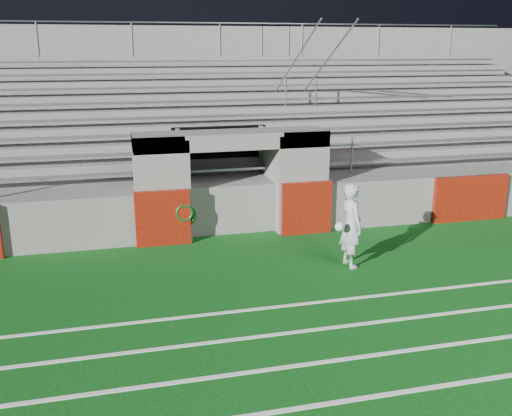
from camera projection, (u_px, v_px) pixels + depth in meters
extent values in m
plane|color=#0B4410|center=(268.00, 285.00, 11.41)|extent=(90.00, 90.00, 0.00)
cube|color=white|center=(346.00, 401.00, 7.68)|extent=(28.00, 0.09, 0.01)
cube|color=white|center=(320.00, 362.00, 8.61)|extent=(28.00, 0.09, 0.01)
cube|color=white|center=(299.00, 332.00, 9.54)|extent=(28.00, 0.09, 0.01)
cube|color=white|center=(282.00, 306.00, 10.48)|extent=(28.00, 0.09, 0.01)
cube|color=slate|center=(503.00, 194.00, 16.00)|extent=(10.60, 0.35, 1.25)
cube|color=slate|center=(160.00, 187.00, 13.90)|extent=(1.20, 1.00, 2.60)
cube|color=slate|center=(300.00, 179.00, 14.74)|extent=(1.20, 1.00, 2.60)
cube|color=black|center=(220.00, 171.00, 15.92)|extent=(2.60, 0.20, 2.50)
cube|color=slate|center=(183.00, 182.00, 14.63)|extent=(0.10, 2.20, 2.50)
cube|color=slate|center=(270.00, 177.00, 15.17)|extent=(0.10, 2.20, 2.50)
cube|color=slate|center=(231.00, 140.00, 14.02)|extent=(4.80, 1.00, 0.40)
cube|color=slate|center=(207.00, 160.00, 17.96)|extent=(26.00, 8.00, 0.20)
cube|color=slate|center=(208.00, 180.00, 18.13)|extent=(26.00, 8.00, 1.05)
cube|color=#611208|center=(163.00, 218.00, 13.56)|extent=(1.30, 0.15, 1.35)
cube|color=#611208|center=(306.00, 208.00, 14.40)|extent=(1.30, 0.15, 1.35)
cube|color=#611208|center=(470.00, 198.00, 15.51)|extent=(2.20, 0.15, 1.25)
cube|color=#92959A|center=(225.00, 169.00, 15.14)|extent=(23.00, 0.28, 0.06)
cube|color=slate|center=(219.00, 164.00, 15.94)|extent=(24.00, 0.75, 0.38)
cube|color=#92959A|center=(219.00, 150.00, 15.74)|extent=(23.00, 0.28, 0.06)
cube|color=slate|center=(214.00, 153.00, 16.59)|extent=(24.00, 0.75, 0.76)
cube|color=#92959A|center=(214.00, 133.00, 16.33)|extent=(23.00, 0.28, 0.06)
cube|color=slate|center=(210.00, 142.00, 17.24)|extent=(24.00, 0.75, 1.14)
cube|color=#92959A|center=(210.00, 116.00, 16.93)|extent=(23.00, 0.28, 0.06)
cube|color=slate|center=(206.00, 132.00, 17.88)|extent=(24.00, 0.75, 1.52)
cube|color=#92959A|center=(205.00, 101.00, 17.52)|extent=(23.00, 0.28, 0.06)
cube|color=slate|center=(202.00, 123.00, 18.53)|extent=(24.00, 0.75, 1.90)
cube|color=#92959A|center=(201.00, 87.00, 18.12)|extent=(23.00, 0.28, 0.06)
cube|color=slate|center=(198.00, 115.00, 19.18)|extent=(24.00, 0.75, 2.28)
cube|color=#92959A|center=(198.00, 74.00, 18.72)|extent=(23.00, 0.28, 0.06)
cube|color=slate|center=(195.00, 107.00, 19.83)|extent=(24.00, 0.75, 2.66)
cube|color=#92959A|center=(194.00, 61.00, 19.31)|extent=(23.00, 0.28, 0.06)
cube|color=slate|center=(192.00, 103.00, 20.44)|extent=(26.00, 0.60, 5.29)
cylinder|color=#A5A8AD|center=(317.00, 156.00, 15.39)|extent=(0.05, 0.05, 1.00)
cylinder|color=#A5A8AD|center=(286.00, 91.00, 17.77)|extent=(0.05, 0.05, 1.00)
cylinder|color=#A5A8AD|center=(262.00, 41.00, 20.16)|extent=(0.05, 0.05, 1.00)
cylinder|color=#A5A8AD|center=(286.00, 74.00, 17.64)|extent=(0.05, 6.02, 3.08)
cylinder|color=#A5A8AD|center=(352.00, 155.00, 15.62)|extent=(0.05, 0.05, 1.00)
cylinder|color=#A5A8AD|center=(316.00, 90.00, 18.01)|extent=(0.05, 0.05, 1.00)
cylinder|color=#A5A8AD|center=(289.00, 41.00, 20.39)|extent=(0.05, 0.05, 1.00)
cylinder|color=#A5A8AD|center=(317.00, 74.00, 17.87)|extent=(0.05, 6.02, 3.08)
cylinder|color=#A5A8AD|center=(37.00, 39.00, 18.39)|extent=(0.05, 0.05, 1.10)
cylinder|color=#A5A8AD|center=(132.00, 39.00, 19.09)|extent=(0.05, 0.05, 1.10)
cylinder|color=#A5A8AD|center=(220.00, 39.00, 19.79)|extent=(0.05, 0.05, 1.10)
cylinder|color=#A5A8AD|center=(302.00, 40.00, 20.50)|extent=(0.05, 0.05, 1.10)
cylinder|color=#A5A8AD|center=(379.00, 40.00, 21.20)|extent=(0.05, 0.05, 1.10)
cylinder|color=#A5A8AD|center=(450.00, 40.00, 21.90)|extent=(0.05, 0.05, 1.10)
cylinder|color=#A5A8AD|center=(191.00, 23.00, 19.41)|extent=(24.00, 0.05, 0.05)
imported|color=#AEB2B8|center=(351.00, 225.00, 12.20)|extent=(0.50, 0.71, 1.84)
sphere|color=white|center=(340.00, 227.00, 11.88)|extent=(0.20, 0.20, 0.20)
torus|color=#0C3C0C|center=(184.00, 216.00, 13.68)|extent=(0.57, 0.11, 0.57)
torus|color=#0D4316|center=(184.00, 213.00, 13.60)|extent=(0.45, 0.09, 0.45)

